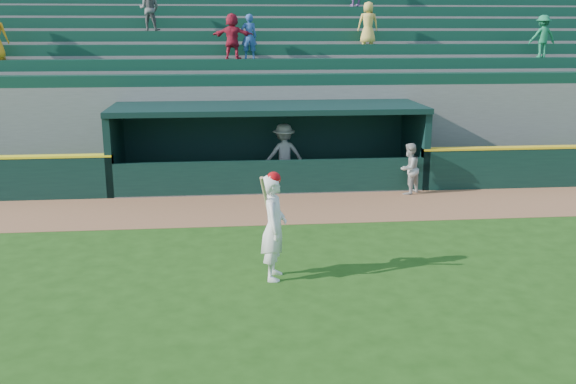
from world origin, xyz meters
name	(u,v)px	position (x,y,z in m)	size (l,w,h in m)	color
ground	(296,277)	(0.00, 0.00, 0.00)	(120.00, 120.00, 0.00)	#1E4411
warning_track	(276,208)	(0.00, 4.90, 0.01)	(40.00, 3.00, 0.01)	#8F5A39
dugout_player_front	(409,169)	(3.99, 6.14, 0.75)	(0.73, 0.57, 1.50)	#ADADA7
dugout_player_inside	(284,154)	(0.48, 7.72, 0.94)	(1.22, 0.70, 1.88)	#A4A49F
dugout	(268,140)	(0.00, 8.00, 1.36)	(9.40, 2.80, 2.46)	#64635F
stands	(259,92)	(0.00, 12.57, 2.40)	(34.50, 6.25, 7.58)	slate
batter_at_plate	(274,226)	(-0.43, -0.01, 1.05)	(0.60, 0.88, 2.13)	white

